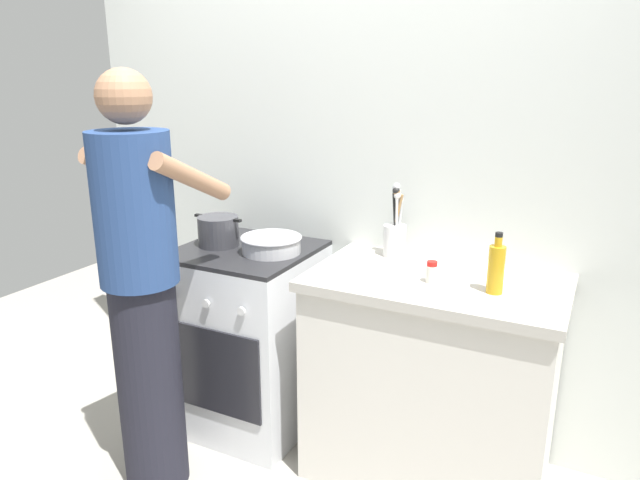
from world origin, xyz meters
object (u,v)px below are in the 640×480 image
(pot, at_px, (218,231))
(spice_bottle, at_px, (432,272))
(oil_bottle, at_px, (496,268))
(stove_range, at_px, (249,337))
(mixing_bowl, at_px, (271,243))
(utensil_crock, at_px, (395,233))
(person, at_px, (143,291))

(pot, xyz_separation_m, spice_bottle, (1.03, -0.04, -0.03))
(oil_bottle, bearing_deg, stove_range, 177.21)
(mixing_bowl, bearing_deg, utensil_crock, 21.76)
(utensil_crock, bearing_deg, oil_bottle, -28.40)
(person, bearing_deg, pot, 92.77)
(pot, bearing_deg, person, -87.23)
(mixing_bowl, relative_size, utensil_crock, 0.85)
(utensil_crock, bearing_deg, stove_range, -162.55)
(pot, xyz_separation_m, utensil_crock, (0.79, 0.22, 0.03))
(stove_range, bearing_deg, pot, -174.65)
(pot, bearing_deg, utensil_crock, 15.39)
(pot, xyz_separation_m, person, (0.03, -0.54, -0.11))
(utensil_crock, height_order, oil_bottle, utensil_crock)
(person, bearing_deg, utensil_crock, 44.60)
(mixing_bowl, height_order, spice_bottle, spice_bottle)
(pot, height_order, spice_bottle, pot)
(stove_range, relative_size, person, 0.53)
(stove_range, height_order, spice_bottle, spice_bottle)
(pot, height_order, oil_bottle, oil_bottle)
(mixing_bowl, relative_size, oil_bottle, 1.21)
(pot, height_order, utensil_crock, utensil_crock)
(pot, distance_m, person, 0.55)
(stove_range, relative_size, oil_bottle, 3.90)
(mixing_bowl, distance_m, spice_bottle, 0.76)
(stove_range, xyz_separation_m, pot, (-0.14, -0.01, 0.52))
(stove_range, height_order, person, person)
(utensil_crock, height_order, person, person)
(pot, distance_m, utensil_crock, 0.82)
(stove_range, bearing_deg, person, -101.70)
(oil_bottle, bearing_deg, spice_bottle, 179.55)
(utensil_crock, distance_m, spice_bottle, 0.36)
(oil_bottle, distance_m, person, 1.35)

